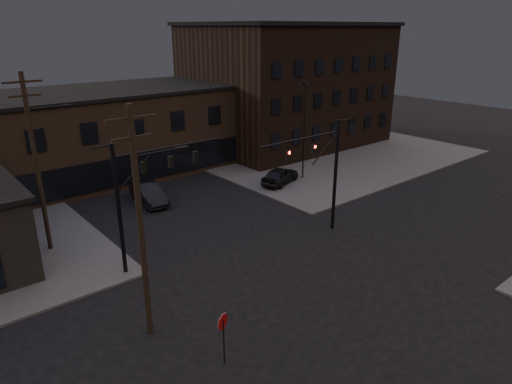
% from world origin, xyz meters
% --- Properties ---
extents(ground, '(140.00, 140.00, 0.00)m').
position_xyz_m(ground, '(0.00, 0.00, 0.00)').
color(ground, black).
rests_on(ground, ground).
extents(sidewalk_ne, '(30.00, 30.00, 0.15)m').
position_xyz_m(sidewalk_ne, '(22.00, 22.00, 0.07)').
color(sidewalk_ne, '#474744').
rests_on(sidewalk_ne, ground).
extents(building_row, '(40.00, 12.00, 8.00)m').
position_xyz_m(building_row, '(0.00, 28.00, 4.00)').
color(building_row, brown).
rests_on(building_row, ground).
extents(building_right, '(22.00, 16.00, 14.00)m').
position_xyz_m(building_right, '(22.00, 26.00, 7.00)').
color(building_right, black).
rests_on(building_right, ground).
extents(traffic_signal_near, '(7.12, 0.24, 8.00)m').
position_xyz_m(traffic_signal_near, '(5.36, 4.50, 4.93)').
color(traffic_signal_near, black).
rests_on(traffic_signal_near, ground).
extents(traffic_signal_far, '(7.12, 0.24, 8.00)m').
position_xyz_m(traffic_signal_far, '(-6.72, 8.00, 5.01)').
color(traffic_signal_far, black).
rests_on(traffic_signal_far, ground).
extents(stop_sign, '(0.72, 0.33, 2.48)m').
position_xyz_m(stop_sign, '(-8.00, -1.99, 1.84)').
color(stop_sign, black).
rests_on(stop_sign, ground).
extents(utility_pole_near, '(3.70, 0.28, 11.00)m').
position_xyz_m(utility_pole_near, '(-9.43, 2.00, 5.87)').
color(utility_pole_near, black).
rests_on(utility_pole_near, ground).
extents(utility_pole_mid, '(3.70, 0.28, 11.50)m').
position_xyz_m(utility_pole_mid, '(-10.44, 14.00, 6.13)').
color(utility_pole_mid, black).
rests_on(utility_pole_mid, ground).
extents(lot_light_a, '(1.50, 0.28, 9.14)m').
position_xyz_m(lot_light_a, '(13.00, 14.00, 5.51)').
color(lot_light_a, black).
rests_on(lot_light_a, ground).
extents(lot_light_b, '(1.50, 0.28, 9.14)m').
position_xyz_m(lot_light_b, '(19.00, 19.00, 5.51)').
color(lot_light_b, black).
rests_on(lot_light_b, ground).
extents(parked_car_lot_a, '(4.96, 3.22, 1.57)m').
position_xyz_m(parked_car_lot_a, '(10.09, 14.05, 0.93)').
color(parked_car_lot_a, black).
rests_on(parked_car_lot_a, sidewalk_ne).
extents(parked_car_lot_b, '(4.78, 2.32, 1.34)m').
position_xyz_m(parked_car_lot_b, '(21.43, 24.33, 0.82)').
color(parked_car_lot_b, '#ADAEB0').
rests_on(parked_car_lot_b, sidewalk_ne).
extents(car_crossing, '(2.26, 5.16, 1.65)m').
position_xyz_m(car_crossing, '(-1.45, 17.69, 0.82)').
color(car_crossing, black).
rests_on(car_crossing, ground).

